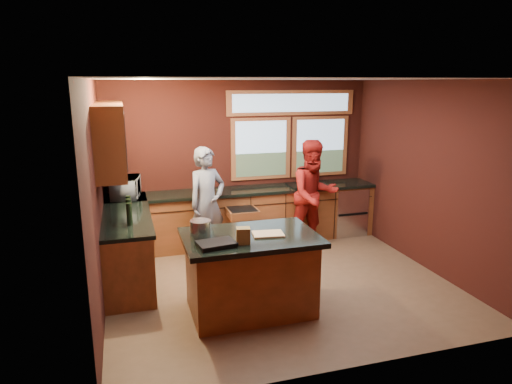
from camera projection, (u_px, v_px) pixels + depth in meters
name	position (u px, v px, depth m)	size (l,w,h in m)	color
floor	(279.00, 282.00, 6.22)	(4.50, 4.50, 0.00)	brown
room_shell	(229.00, 150.00, 5.94)	(4.52, 4.02, 2.71)	black
back_counter	(257.00, 215.00, 7.75)	(4.50, 0.64, 0.93)	#562E14
left_counter	(127.00, 244.00, 6.37)	(0.64, 2.30, 0.93)	#562E14
island	(250.00, 273.00, 5.37)	(1.55, 1.05, 0.95)	#562E14
person_grey	(207.00, 204.00, 6.93)	(0.63, 0.41, 1.73)	slate
person_red	(314.00, 195.00, 7.34)	(0.87, 0.68, 1.78)	maroon
microwave	(126.00, 188.00, 6.97)	(0.58, 0.40, 0.32)	#999999
potted_plant	(308.00, 175.00, 7.91)	(0.29, 0.25, 0.32)	#999999
paper_towel	(308.00, 177.00, 7.86)	(0.12, 0.12, 0.28)	white
cutting_board	(268.00, 234.00, 5.27)	(0.35, 0.25, 0.02)	tan
stock_pot	(201.00, 228.00, 5.23)	(0.24, 0.24, 0.18)	silver
paper_bag	(243.00, 236.00, 4.96)	(0.15, 0.12, 0.18)	brown
black_tray	(216.00, 244.00, 4.90)	(0.40, 0.28, 0.05)	black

